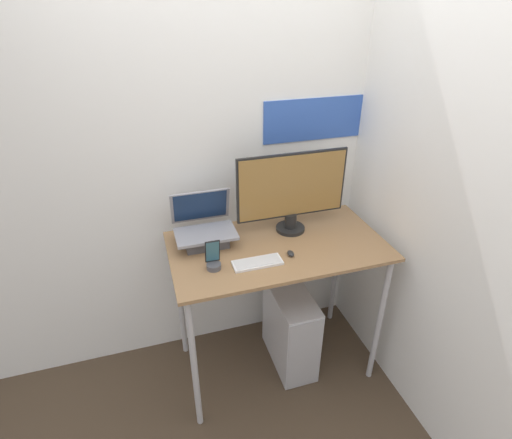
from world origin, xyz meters
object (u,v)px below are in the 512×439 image
object	(u,v)px
laptop	(205,231)
cell_phone	(213,260)
mouse	(291,253)
monitor	(292,192)
computer_tower	(290,328)
keyboard	(257,263)

from	to	relation	value
laptop	cell_phone	size ratio (longest dim) A/B	2.01
mouse	cell_phone	size ratio (longest dim) A/B	0.33
monitor	computer_tower	xyz separation A→B (m)	(-0.02, -0.13, -0.90)
cell_phone	mouse	bearing A→B (deg)	-1.33
laptop	monitor	size ratio (longest dim) A/B	0.52
monitor	cell_phone	distance (m)	0.60
monitor	keyboard	world-z (taller)	monitor
laptop	mouse	xyz separation A→B (m)	(0.41, -0.26, -0.06)
laptop	keyboard	bearing A→B (deg)	-52.30
laptop	monitor	bearing A→B (deg)	-0.65
mouse	keyboard	bearing A→B (deg)	-173.52
monitor	cell_phone	world-z (taller)	monitor
computer_tower	keyboard	bearing A→B (deg)	-152.07
laptop	computer_tower	xyz separation A→B (m)	(0.48, -0.14, -0.73)
mouse	cell_phone	distance (m)	0.41
laptop	monitor	world-z (taller)	monitor
keyboard	cell_phone	bearing A→B (deg)	171.97
computer_tower	monitor	bearing A→B (deg)	80.99
keyboard	laptop	bearing A→B (deg)	127.70
laptop	computer_tower	distance (m)	0.88
keyboard	computer_tower	size ratio (longest dim) A/B	0.47
monitor	mouse	xyz separation A→B (m)	(-0.10, -0.25, -0.23)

